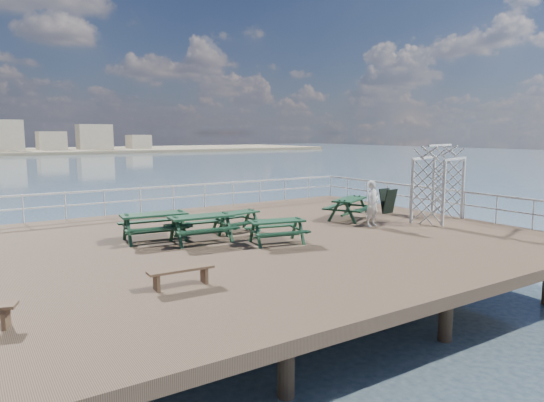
{
  "coord_description": "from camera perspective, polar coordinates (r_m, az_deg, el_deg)",
  "views": [
    {
      "loc": [
        -7.75,
        -13.11,
        3.34
      ],
      "look_at": [
        0.91,
        0.31,
        1.1
      ],
      "focal_mm": 32.0,
      "sensor_mm": 36.0,
      "label": 1
    }
  ],
  "objects": [
    {
      "name": "ground",
      "position": [
        15.63,
        -2.19,
        -4.93
      ],
      "size": [
        18.0,
        14.0,
        0.3
      ],
      "primitive_type": "cube",
      "color": "brown",
      "rests_on": "ground"
    },
    {
      "name": "sea_backdrop",
      "position": [
        148.62,
        -25.1,
        5.76
      ],
      "size": [
        300.0,
        300.0,
        9.2
      ],
      "color": "#3D5267",
      "rests_on": "ground"
    },
    {
      "name": "railing",
      "position": [
        17.64,
        -6.67,
        -0.12
      ],
      "size": [
        17.77,
        13.76,
        1.1
      ],
      "color": "silver",
      "rests_on": "ground"
    },
    {
      "name": "picnic_table_a",
      "position": [
        15.58,
        -13.69,
        -2.28
      ],
      "size": [
        2.17,
        1.82,
        0.98
      ],
      "rotation": [
        0.0,
        0.0,
        -0.11
      ],
      "color": "#13351F",
      "rests_on": "ground"
    },
    {
      "name": "picnic_table_b",
      "position": [
        16.5,
        -4.24,
        -1.96
      ],
      "size": [
        1.77,
        1.51,
        0.78
      ],
      "rotation": [
        0.0,
        0.0,
        0.15
      ],
      "color": "#13351F",
      "rests_on": "ground"
    },
    {
      "name": "picnic_table_c",
      "position": [
        19.1,
        9.14,
        -0.38
      ],
      "size": [
        2.41,
        2.26,
        0.93
      ],
      "rotation": [
        0.0,
        0.0,
        0.48
      ],
      "color": "#13351F",
      "rests_on": "ground"
    },
    {
      "name": "picnic_table_d",
      "position": [
        15.11,
        -8.35,
        -2.54
      ],
      "size": [
        2.05,
        1.7,
        0.94
      ],
      "rotation": [
        0.0,
        0.0,
        -0.08
      ],
      "color": "#13351F",
      "rests_on": "ground"
    },
    {
      "name": "picnic_table_e",
      "position": [
        14.77,
        0.57,
        -3.02
      ],
      "size": [
        1.93,
        1.68,
        0.82
      ],
      "rotation": [
        0.0,
        0.0,
        -0.21
      ],
      "color": "#13351F",
      "rests_on": "ground"
    },
    {
      "name": "flat_bench_far",
      "position": [
        10.89,
        -10.67,
        -8.31
      ],
      "size": [
        1.47,
        0.41,
        0.42
      ],
      "rotation": [
        0.0,
        0.0,
        -0.04
      ],
      "color": "brown",
      "rests_on": "ground"
    },
    {
      "name": "trellis_arbor",
      "position": [
        19.61,
        18.97,
        1.57
      ],
      "size": [
        2.63,
        1.93,
        2.92
      ],
      "rotation": [
        0.0,
        0.0,
        0.32
      ],
      "color": "silver",
      "rests_on": "ground"
    },
    {
      "name": "sandwich_board",
      "position": [
        20.84,
        13.48,
        -0.04
      ],
      "size": [
        0.67,
        0.52,
        1.05
      ],
      "rotation": [
        0.0,
        0.0,
        0.08
      ],
      "color": "black",
      "rests_on": "ground"
    },
    {
      "name": "person",
      "position": [
        17.79,
        11.74,
        -0.3
      ],
      "size": [
        0.66,
        0.48,
        1.66
      ],
      "primitive_type": "imported",
      "rotation": [
        0.0,
        0.0,
        0.15
      ],
      "color": "silver",
      "rests_on": "ground"
    }
  ]
}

